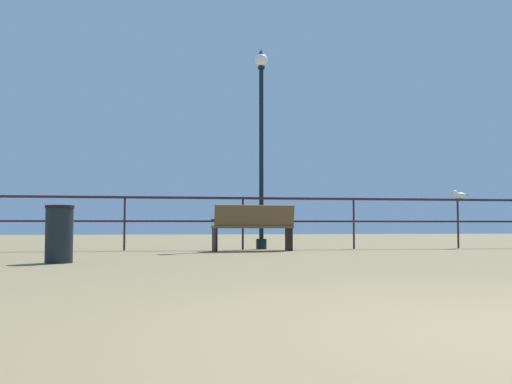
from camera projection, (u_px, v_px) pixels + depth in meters
name	position (u px, v px, depth m)	size (l,w,h in m)	color
pier_railing	(243.00, 210.00, 12.14)	(19.57, 0.05, 1.11)	#311D28
bench_near_left	(253.00, 225.00, 11.42)	(1.65, 0.73, 0.91)	brown
lamppost_center	(261.00, 134.00, 12.53)	(0.28, 0.28, 4.38)	black
seagull_on_rail	(459.00, 195.00, 12.96)	(0.41, 0.21, 0.19)	silver
trash_bin	(59.00, 234.00, 7.83)	(0.39, 0.39, 0.79)	black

